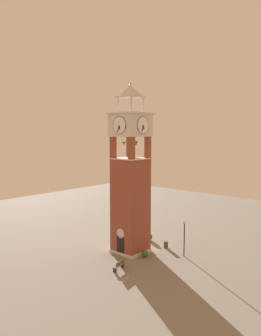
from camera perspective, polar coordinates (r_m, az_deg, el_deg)
The scene contains 7 objects.
ground at distance 40.49m, azimuth 0.00°, elevation -13.96°, with size 80.00×80.00×0.00m, color gray.
clock_tower at distance 38.51m, azimuth -0.00°, elevation -2.67°, with size 3.94×3.94×19.33m.
park_bench at distance 35.41m, azimuth -1.93°, elevation -16.12°, with size 0.76×1.66×0.95m.
lamp_post at distance 38.73m, azimuth 9.10°, elevation -10.61°, with size 0.36×0.36×4.07m.
trash_bin at distance 41.81m, azimuth 6.00°, elevation -12.76°, with size 0.52×0.52×0.80m, color #38513D.
shrub_near_entry at distance 38.79m, azimuth 2.46°, elevation -14.27°, with size 0.71×0.71×0.76m, color #336638.
shrub_left_of_tower at distance 44.41m, azimuth 3.21°, elevation -11.55°, with size 0.75×0.75×0.88m, color #336638.
Camera 1 is at (25.35, -28.40, 13.79)m, focal length 36.03 mm.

